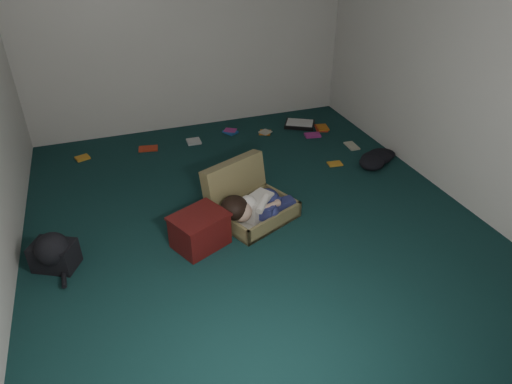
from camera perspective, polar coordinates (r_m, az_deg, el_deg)
floor at (r=4.29m, az=-0.68°, el=-2.97°), size 4.50×4.50×0.00m
wall_back at (r=5.81m, az=-8.59°, el=20.16°), size 4.50×0.00×4.50m
wall_front at (r=1.95m, az=21.60°, el=-7.07°), size 4.50×0.00×4.50m
wall_right at (r=4.72m, az=23.70°, el=15.23°), size 0.00×4.50×4.50m
suitcase at (r=4.24m, az=-1.05°, el=-1.05°), size 0.87×0.87×0.49m
person at (r=4.09m, az=0.06°, el=-1.74°), size 0.74×0.40×0.31m
maroon_bin at (r=3.88m, az=-7.04°, el=-4.76°), size 0.55×0.50×0.30m
backpack at (r=3.98m, az=-23.89°, el=-7.15°), size 0.52×0.48×0.25m
clothing_pile at (r=5.32m, az=14.86°, el=4.09°), size 0.50×0.46×0.13m
paper_tray at (r=6.12m, az=5.48°, el=8.44°), size 0.47×0.44×0.05m
book_scatter at (r=5.69m, az=-0.13°, el=6.47°), size 3.26×1.44×0.02m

